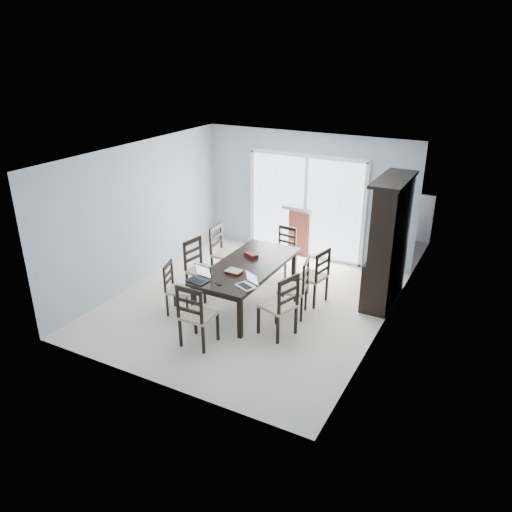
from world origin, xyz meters
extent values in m
plane|color=#EFE2CD|center=(0.00, 0.00, 0.00)|extent=(5.00, 5.00, 0.00)
plane|color=white|center=(0.00, 0.00, 2.60)|extent=(5.00, 5.00, 0.00)
cube|color=#96A6B3|center=(0.00, 2.50, 1.30)|extent=(4.50, 0.02, 2.60)
cube|color=#96A6B3|center=(-2.25, 0.00, 1.30)|extent=(0.02, 5.00, 2.60)
cube|color=#96A6B3|center=(2.25, 0.00, 1.30)|extent=(0.02, 5.00, 2.60)
cube|color=gray|center=(0.00, 3.50, -0.05)|extent=(4.50, 2.00, 0.10)
cube|color=#99999E|center=(0.00, 4.50, 0.55)|extent=(4.50, 0.06, 1.10)
cube|color=black|center=(0.00, 0.00, 0.73)|extent=(1.00, 2.20, 0.04)
cube|color=black|center=(0.00, 0.00, 0.67)|extent=(0.88, 2.08, 0.10)
cube|color=black|center=(-0.42, -1.00, 0.34)|extent=(0.07, 0.07, 0.69)
cube|color=black|center=(0.42, -1.00, 0.34)|extent=(0.07, 0.07, 0.69)
cube|color=black|center=(-0.42, 1.00, 0.34)|extent=(0.07, 0.07, 0.69)
cube|color=black|center=(0.42, 1.00, 0.34)|extent=(0.07, 0.07, 0.69)
cube|color=black|center=(2.01, 1.25, 0.42)|extent=(0.45, 1.30, 0.85)
cube|color=black|center=(2.04, 1.25, 1.50)|extent=(0.38, 1.30, 1.30)
cube|color=black|center=(2.01, 1.25, 2.17)|extent=(0.50, 1.38, 0.05)
cube|color=black|center=(1.84, 0.83, 1.50)|extent=(0.02, 0.36, 1.18)
cube|color=black|center=(1.84, 1.25, 1.50)|extent=(0.02, 0.36, 1.18)
cube|color=black|center=(1.84, 1.67, 1.50)|extent=(0.02, 0.36, 1.18)
cube|color=silver|center=(0.00, 2.48, 1.05)|extent=(2.40, 0.02, 2.10)
cube|color=white|center=(0.00, 2.46, 2.14)|extent=(2.52, 0.05, 0.08)
cube|color=white|center=(0.00, 2.46, 1.05)|extent=(0.06, 0.05, 2.10)
cube|color=white|center=(0.00, 2.46, 0.03)|extent=(2.52, 0.05, 0.05)
cube|color=black|center=(-1.07, -0.66, 0.20)|extent=(0.04, 0.04, 0.39)
cube|color=black|center=(-0.97, -0.99, 0.20)|extent=(0.04, 0.04, 0.39)
cube|color=black|center=(-0.74, -0.56, 0.20)|extent=(0.04, 0.04, 0.39)
cube|color=black|center=(-0.64, -0.89, 0.20)|extent=(0.04, 0.04, 0.39)
cube|color=tan|center=(-0.85, -0.77, 0.41)|extent=(0.48, 0.48, 0.05)
cube|color=black|center=(-1.02, 0.13, 0.23)|extent=(0.04, 0.04, 0.46)
cube|color=black|center=(-1.08, -0.27, 0.23)|extent=(0.04, 0.04, 0.46)
cube|color=black|center=(-0.62, 0.08, 0.23)|extent=(0.04, 0.04, 0.46)
cube|color=black|center=(-0.67, -0.33, 0.23)|extent=(0.04, 0.04, 0.46)
cube|color=tan|center=(-0.85, -0.10, 0.49)|extent=(0.51, 0.51, 0.05)
cube|color=black|center=(-1.10, 0.96, 0.23)|extent=(0.04, 0.04, 0.45)
cube|color=black|center=(-1.09, 0.56, 0.23)|extent=(0.04, 0.04, 0.45)
cube|color=black|center=(-0.70, 0.97, 0.23)|extent=(0.04, 0.04, 0.45)
cube|color=black|center=(-0.69, 0.57, 0.23)|extent=(0.04, 0.04, 0.45)
cube|color=tan|center=(-0.89, 0.77, 0.48)|extent=(0.45, 0.45, 0.05)
cube|color=black|center=(1.00, -0.88, 0.23)|extent=(0.05, 0.05, 0.46)
cube|color=black|center=(1.12, -0.49, 0.23)|extent=(0.05, 0.05, 0.46)
cube|color=black|center=(0.61, -0.76, 0.23)|extent=(0.05, 0.05, 0.46)
cube|color=black|center=(0.73, -0.37, 0.23)|extent=(0.05, 0.05, 0.46)
cube|color=tan|center=(0.87, -0.63, 0.49)|extent=(0.56, 0.56, 0.05)
cube|color=black|center=(1.05, -0.12, 0.22)|extent=(0.04, 0.04, 0.45)
cube|color=black|center=(0.97, 0.27, 0.22)|extent=(0.04, 0.04, 0.45)
cube|color=black|center=(0.67, -0.20, 0.22)|extent=(0.04, 0.04, 0.45)
cube|color=black|center=(0.58, 0.19, 0.22)|extent=(0.04, 0.04, 0.45)
cube|color=tan|center=(0.82, 0.04, 0.47)|extent=(0.52, 0.52, 0.05)
cube|color=black|center=(1.07, 0.39, 0.22)|extent=(0.04, 0.04, 0.44)
cube|color=black|center=(1.15, 0.78, 0.22)|extent=(0.04, 0.04, 0.44)
cube|color=black|center=(0.69, 0.47, 0.22)|extent=(0.04, 0.04, 0.44)
cube|color=black|center=(0.76, 0.85, 0.22)|extent=(0.04, 0.04, 0.44)
cube|color=tan|center=(0.92, 0.62, 0.47)|extent=(0.51, 0.51, 0.05)
cube|color=black|center=(-0.24, -1.63, 0.23)|extent=(0.04, 0.04, 0.45)
cube|color=black|center=(0.16, -1.62, 0.23)|extent=(0.04, 0.04, 0.45)
cube|color=black|center=(-0.24, -1.23, 0.23)|extent=(0.04, 0.04, 0.45)
cube|color=black|center=(0.16, -1.22, 0.23)|extent=(0.04, 0.04, 0.45)
cube|color=tan|center=(-0.04, -1.43, 0.48)|extent=(0.45, 0.45, 0.05)
cube|color=black|center=(0.16, 1.62, 0.20)|extent=(0.04, 0.04, 0.40)
cube|color=black|center=(-0.20, 1.65, 0.20)|extent=(0.04, 0.04, 0.40)
cube|color=black|center=(0.12, 1.26, 0.20)|extent=(0.04, 0.04, 0.40)
cube|color=black|center=(-0.23, 1.30, 0.20)|extent=(0.04, 0.04, 0.40)
cube|color=tan|center=(-0.04, 1.46, 0.43)|extent=(0.43, 0.43, 0.05)
cube|color=black|center=(-0.38, -0.93, 0.76)|extent=(0.36, 0.27, 0.02)
cube|color=silver|center=(-0.38, -0.93, 0.87)|extent=(0.30, 0.08, 0.18)
cube|color=silver|center=(0.38, -0.75, 0.76)|extent=(0.36, 0.32, 0.02)
cube|color=silver|center=(0.38, -0.75, 0.86)|extent=(0.26, 0.14, 0.16)
cube|color=maroon|center=(-0.05, -0.39, 0.76)|extent=(0.27, 0.22, 0.03)
cube|color=gold|center=(-0.04, -0.39, 0.79)|extent=(0.27, 0.21, 0.01)
cube|color=black|center=(-0.03, -0.87, 0.76)|extent=(0.12, 0.10, 0.01)
cube|color=#480E16|center=(-0.11, 0.33, 0.78)|extent=(0.28, 0.22, 0.06)
cube|color=maroon|center=(-0.73, 3.40, 0.48)|extent=(2.18, 2.00, 0.97)
cube|color=gray|center=(-0.73, 3.40, 1.00)|extent=(2.24, 2.06, 0.06)
camera|label=1|loc=(3.73, -6.70, 4.16)|focal=35.00mm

